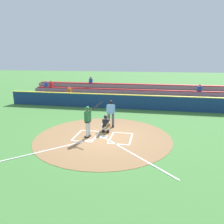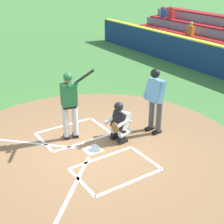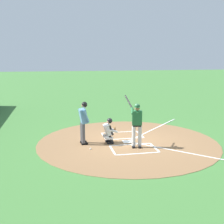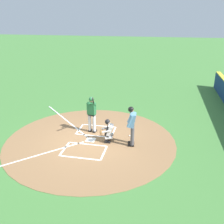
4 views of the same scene
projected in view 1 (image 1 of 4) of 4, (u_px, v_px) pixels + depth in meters
name	position (u px, v px, depth m)	size (l,w,h in m)	color
ground_plane	(103.00, 137.00, 12.62)	(120.00, 120.00, 0.00)	#427A38
dirt_circle	(103.00, 137.00, 12.62)	(8.00, 8.00, 0.01)	olive
home_plate_and_chalk	(100.00, 143.00, 11.78)	(7.93, 4.91, 0.01)	white
batter	(88.00, 119.00, 12.36)	(1.04, 0.56, 2.13)	silver
catcher	(106.00, 123.00, 13.28)	(0.63, 0.61, 1.13)	black
plate_umpire	(111.00, 112.00, 14.20)	(0.60, 0.45, 1.86)	#4C4C51
baseball	(98.00, 127.00, 14.43)	(0.07, 0.07, 0.07)	white
backstop_wall	(122.00, 101.00, 19.59)	(22.00, 0.36, 1.31)	navy
bleacher_stand	(126.00, 96.00, 22.15)	(20.00, 3.40, 2.55)	gray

